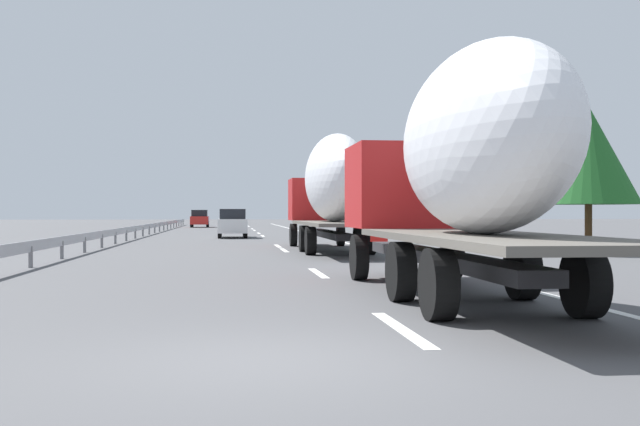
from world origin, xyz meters
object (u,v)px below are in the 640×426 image
car_blue_sedan (230,218)px  car_red_compact (200,219)px  truck_lead (331,187)px  car_white_van (232,223)px  road_sign (344,204)px  truck_trailing (460,164)px

car_blue_sedan → car_red_compact: bearing=159.9°
truck_lead → car_blue_sedan: bearing=3.6°
car_white_van → road_sign: size_ratio=1.61×
road_sign → truck_trailing: bearing=174.8°
car_red_compact → road_sign: size_ratio=1.44×
truck_trailing → car_red_compact: bearing=5.9°
car_white_van → car_blue_sedan: 43.27m
truck_trailing → road_sign: 34.39m
road_sign → truck_lead: bearing=169.7°
car_blue_sedan → road_sign: 44.13m
car_blue_sedan → car_red_compact: (-8.89, 3.25, -0.03)m
truck_lead → car_white_van: bearing=12.4°
truck_lead → car_red_compact: (51.81, 7.07, -1.64)m
road_sign → car_blue_sedan: bearing=9.0°
car_red_compact → road_sign: road_sign is taller
car_white_van → road_sign: bearing=-92.5°
truck_lead → truck_trailing: truck_lead is taller
car_white_van → car_red_compact: bearing=5.4°
truck_lead → car_red_compact: bearing=7.8°
truck_lead → truck_trailing: (-17.13, -0.00, -0.17)m
car_white_van → road_sign: road_sign is taller
truck_trailing → car_white_van: 34.79m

